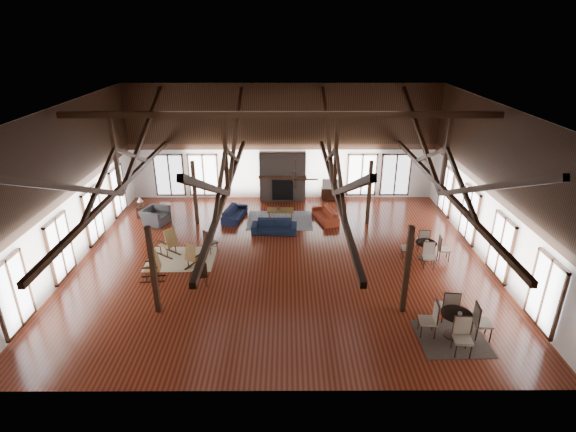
{
  "coord_description": "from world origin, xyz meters",
  "views": [
    {
      "loc": [
        0.2,
        -15.82,
        8.67
      ],
      "look_at": [
        0.26,
        1.0,
        1.46
      ],
      "focal_mm": 28.0,
      "sensor_mm": 36.0,
      "label": 1
    }
  ],
  "objects_px": {
    "sofa_navy_front": "(274,227)",
    "coffee_table": "(280,211)",
    "cafe_table_far": "(426,247)",
    "sofa_navy_left": "(235,213)",
    "armchair": "(155,216)",
    "tv_console": "(332,194)",
    "sofa_orange": "(325,215)",
    "cafe_table_near": "(455,320)"
  },
  "relations": [
    {
      "from": "sofa_navy_front",
      "to": "coffee_table",
      "type": "relative_size",
      "value": 1.59
    },
    {
      "from": "sofa_orange",
      "to": "cafe_table_far",
      "type": "bearing_deg",
      "value": 27.64
    },
    {
      "from": "coffee_table",
      "to": "tv_console",
      "type": "bearing_deg",
      "value": 44.81
    },
    {
      "from": "sofa_orange",
      "to": "armchair",
      "type": "height_order",
      "value": "armchair"
    },
    {
      "from": "coffee_table",
      "to": "cafe_table_far",
      "type": "bearing_deg",
      "value": -34.08
    },
    {
      "from": "sofa_orange",
      "to": "cafe_table_near",
      "type": "height_order",
      "value": "cafe_table_near"
    },
    {
      "from": "sofa_orange",
      "to": "armchair",
      "type": "xyz_separation_m",
      "value": [
        -8.01,
        -0.37,
        0.1
      ]
    },
    {
      "from": "sofa_navy_front",
      "to": "cafe_table_far",
      "type": "bearing_deg",
      "value": -19.42
    },
    {
      "from": "cafe_table_far",
      "to": "tv_console",
      "type": "bearing_deg",
      "value": 114.76
    },
    {
      "from": "sofa_navy_front",
      "to": "sofa_navy_left",
      "type": "distance_m",
      "value": 2.53
    },
    {
      "from": "sofa_navy_front",
      "to": "armchair",
      "type": "bearing_deg",
      "value": 171.97
    },
    {
      "from": "sofa_navy_front",
      "to": "sofa_navy_left",
      "type": "height_order",
      "value": "sofa_navy_front"
    },
    {
      "from": "sofa_navy_front",
      "to": "cafe_table_far",
      "type": "relative_size",
      "value": 1.04
    },
    {
      "from": "sofa_navy_left",
      "to": "sofa_orange",
      "type": "height_order",
      "value": "sofa_navy_left"
    },
    {
      "from": "sofa_navy_front",
      "to": "cafe_table_near",
      "type": "xyz_separation_m",
      "value": [
        5.58,
        -7.29,
        0.26
      ]
    },
    {
      "from": "coffee_table",
      "to": "cafe_table_near",
      "type": "bearing_deg",
      "value": -58.72
    },
    {
      "from": "sofa_navy_front",
      "to": "coffee_table",
      "type": "bearing_deg",
      "value": 83.05
    },
    {
      "from": "sofa_navy_front",
      "to": "tv_console",
      "type": "distance_m",
      "value": 5.2
    },
    {
      "from": "coffee_table",
      "to": "tv_console",
      "type": "height_order",
      "value": "tv_console"
    },
    {
      "from": "tv_console",
      "to": "sofa_orange",
      "type": "bearing_deg",
      "value": -101.79
    },
    {
      "from": "sofa_navy_front",
      "to": "cafe_table_near",
      "type": "height_order",
      "value": "cafe_table_near"
    },
    {
      "from": "sofa_orange",
      "to": "tv_console",
      "type": "bearing_deg",
      "value": 152.1
    },
    {
      "from": "sofa_navy_front",
      "to": "tv_console",
      "type": "height_order",
      "value": "sofa_navy_front"
    },
    {
      "from": "cafe_table_far",
      "to": "tv_console",
      "type": "relative_size",
      "value": 1.67
    },
    {
      "from": "sofa_navy_front",
      "to": "cafe_table_far",
      "type": "distance_m",
      "value": 6.56
    },
    {
      "from": "cafe_table_near",
      "to": "tv_console",
      "type": "bearing_deg",
      "value": 102.58
    },
    {
      "from": "sofa_navy_front",
      "to": "sofa_navy_left",
      "type": "relative_size",
      "value": 1.05
    },
    {
      "from": "sofa_orange",
      "to": "armchair",
      "type": "relative_size",
      "value": 1.61
    },
    {
      "from": "sofa_navy_front",
      "to": "sofa_navy_left",
      "type": "xyz_separation_m",
      "value": [
        -1.95,
        1.6,
        -0.01
      ]
    },
    {
      "from": "armchair",
      "to": "cafe_table_far",
      "type": "bearing_deg",
      "value": -88.99
    },
    {
      "from": "sofa_orange",
      "to": "cafe_table_far",
      "type": "relative_size",
      "value": 0.98
    },
    {
      "from": "sofa_navy_left",
      "to": "armchair",
      "type": "bearing_deg",
      "value": 110.87
    },
    {
      "from": "sofa_navy_front",
      "to": "armchair",
      "type": "distance_m",
      "value": 5.7
    },
    {
      "from": "sofa_navy_front",
      "to": "armchair",
      "type": "xyz_separation_m",
      "value": [
        -5.6,
        1.03,
        0.09
      ]
    },
    {
      "from": "sofa_navy_left",
      "to": "armchair",
      "type": "height_order",
      "value": "armchair"
    },
    {
      "from": "coffee_table",
      "to": "cafe_table_far",
      "type": "height_order",
      "value": "cafe_table_far"
    },
    {
      "from": "sofa_navy_left",
      "to": "sofa_orange",
      "type": "bearing_deg",
      "value": -80.62
    },
    {
      "from": "cafe_table_near",
      "to": "tv_console",
      "type": "relative_size",
      "value": 1.86
    },
    {
      "from": "coffee_table",
      "to": "cafe_table_far",
      "type": "xyz_separation_m",
      "value": [
        5.84,
        -3.97,
        0.07
      ]
    },
    {
      "from": "cafe_table_near",
      "to": "sofa_orange",
      "type": "bearing_deg",
      "value": 110.02
    },
    {
      "from": "sofa_orange",
      "to": "armchair",
      "type": "bearing_deg",
      "value": -103.49
    },
    {
      "from": "tv_console",
      "to": "cafe_table_far",
      "type": "bearing_deg",
      "value": -65.24
    }
  ]
}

